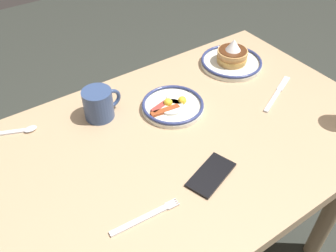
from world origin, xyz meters
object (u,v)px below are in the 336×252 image
object	(u,v)px
plate_near_main	(173,105)
fork_near	(145,217)
coffee_mug	(99,104)
plate_center_pancakes	(232,59)
butter_knife	(277,93)
tea_spoon	(15,131)
cell_phone	(211,175)

from	to	relation	value
plate_near_main	fork_near	size ratio (longest dim) A/B	1.10
plate_near_main	coffee_mug	size ratio (longest dim) A/B	1.61
plate_center_pancakes	butter_knife	xyz separation A→B (m)	(-0.01, 0.22, -0.02)
butter_knife	plate_near_main	bearing A→B (deg)	-22.06
plate_center_pancakes	tea_spoon	distance (m)	0.79
plate_center_pancakes	tea_spoon	world-z (taller)	plate_center_pancakes
cell_phone	tea_spoon	world-z (taller)	tea_spoon
plate_near_main	plate_center_pancakes	size ratio (longest dim) A/B	0.88
plate_center_pancakes	coffee_mug	bearing A→B (deg)	-1.32
plate_center_pancakes	cell_phone	world-z (taller)	plate_center_pancakes
fork_near	butter_knife	distance (m)	0.65
fork_near	tea_spoon	bearing A→B (deg)	-70.76
plate_center_pancakes	fork_near	world-z (taller)	plate_center_pancakes
coffee_mug	tea_spoon	size ratio (longest dim) A/B	0.72
coffee_mug	butter_knife	world-z (taller)	coffee_mug
plate_near_main	butter_knife	world-z (taller)	plate_near_main
cell_phone	butter_knife	xyz separation A→B (m)	(-0.41, -0.15, -0.00)
fork_near	butter_knife	world-z (taller)	same
butter_knife	cell_phone	bearing A→B (deg)	20.08
plate_near_main	fork_near	world-z (taller)	plate_near_main
coffee_mug	cell_phone	bearing A→B (deg)	108.75
coffee_mug	fork_near	xyz separation A→B (m)	(0.08, 0.40, -0.05)
plate_center_pancakes	cell_phone	xyz separation A→B (m)	(0.40, 0.37, -0.02)
cell_phone	tea_spoon	bearing A→B (deg)	-69.35
plate_center_pancakes	tea_spoon	xyz separation A→B (m)	(0.78, -0.09, -0.02)
butter_knife	coffee_mug	bearing A→B (deg)	-23.38
plate_center_pancakes	cell_phone	size ratio (longest dim) A/B	1.58
plate_center_pancakes	tea_spoon	bearing A→B (deg)	-6.49
fork_near	tea_spoon	xyz separation A→B (m)	(0.17, -0.47, 0.00)
plate_center_pancakes	butter_knife	world-z (taller)	plate_center_pancakes
coffee_mug	butter_knife	size ratio (longest dim) A/B	0.59
fork_near	butter_knife	bearing A→B (deg)	-165.34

